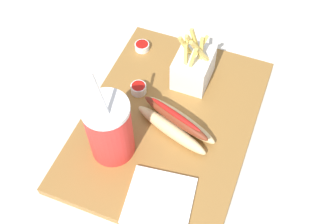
{
  "coord_description": "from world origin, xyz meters",
  "views": [
    {
      "loc": [
        0.46,
        0.18,
        0.74
      ],
      "look_at": [
        0.0,
        0.0,
        0.05
      ],
      "focal_mm": 43.17,
      "sensor_mm": 36.0,
      "label": 1
    }
  ],
  "objects_px": {
    "hot_dog_1": "(175,123)",
    "napkin_stack": "(159,200)",
    "soda_cup": "(110,129)",
    "fries_basket": "(193,67)",
    "ketchup_cup_1": "(139,88)",
    "ketchup_cup_2": "(142,46)"
  },
  "relations": [
    {
      "from": "fries_basket",
      "to": "ketchup_cup_2",
      "type": "xyz_separation_m",
      "value": [
        -0.05,
        -0.15,
        -0.03
      ]
    },
    {
      "from": "soda_cup",
      "to": "hot_dog_1",
      "type": "distance_m",
      "value": 0.14
    },
    {
      "from": "hot_dog_1",
      "to": "napkin_stack",
      "type": "distance_m",
      "value": 0.17
    },
    {
      "from": "hot_dog_1",
      "to": "ketchup_cup_1",
      "type": "bearing_deg",
      "value": -120.47
    },
    {
      "from": "soda_cup",
      "to": "ketchup_cup_2",
      "type": "bearing_deg",
      "value": -168.69
    },
    {
      "from": "soda_cup",
      "to": "ketchup_cup_2",
      "type": "distance_m",
      "value": 0.29
    },
    {
      "from": "napkin_stack",
      "to": "hot_dog_1",
      "type": "bearing_deg",
      "value": -169.85
    },
    {
      "from": "soda_cup",
      "to": "hot_dog_1",
      "type": "relative_size",
      "value": 1.23
    },
    {
      "from": "soda_cup",
      "to": "fries_basket",
      "type": "bearing_deg",
      "value": 158.85
    },
    {
      "from": "napkin_stack",
      "to": "ketchup_cup_1",
      "type": "bearing_deg",
      "value": -148.18
    },
    {
      "from": "soda_cup",
      "to": "napkin_stack",
      "type": "distance_m",
      "value": 0.17
    },
    {
      "from": "fries_basket",
      "to": "hot_dog_1",
      "type": "relative_size",
      "value": 0.78
    },
    {
      "from": "soda_cup",
      "to": "napkin_stack",
      "type": "height_order",
      "value": "soda_cup"
    },
    {
      "from": "soda_cup",
      "to": "fries_basket",
      "type": "height_order",
      "value": "soda_cup"
    },
    {
      "from": "fries_basket",
      "to": "hot_dog_1",
      "type": "distance_m",
      "value": 0.15
    },
    {
      "from": "ketchup_cup_2",
      "to": "fries_basket",
      "type": "bearing_deg",
      "value": 72.59
    },
    {
      "from": "hot_dog_1",
      "to": "fries_basket",
      "type": "bearing_deg",
      "value": -175.52
    },
    {
      "from": "fries_basket",
      "to": "napkin_stack",
      "type": "distance_m",
      "value": 0.31
    },
    {
      "from": "soda_cup",
      "to": "fries_basket",
      "type": "relative_size",
      "value": 1.58
    },
    {
      "from": "fries_basket",
      "to": "napkin_stack",
      "type": "bearing_deg",
      "value": 7.48
    },
    {
      "from": "fries_basket",
      "to": "napkin_stack",
      "type": "height_order",
      "value": "fries_basket"
    },
    {
      "from": "ketchup_cup_2",
      "to": "hot_dog_1",
      "type": "bearing_deg",
      "value": 39.49
    }
  ]
}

